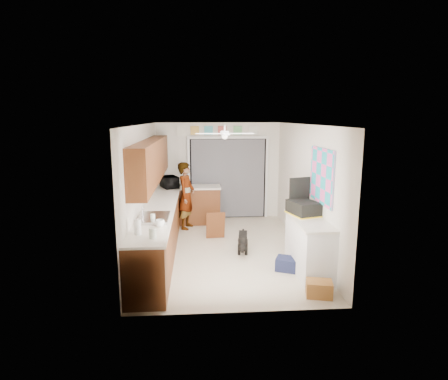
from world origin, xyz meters
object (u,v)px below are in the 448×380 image
object	(u,v)px
paper_towel_roll	(138,227)
navy_crate	(287,264)
man	(186,196)
microwave	(170,182)
cup	(160,223)
cardboard_box	(319,289)
dog	(243,242)
suitcase	(303,208)

from	to	relation	value
paper_towel_roll	navy_crate	bearing A→B (deg)	16.43
paper_towel_roll	man	bearing A→B (deg)	79.70
microwave	navy_crate	distance (m)	3.83
cup	man	xyz separation A→B (m)	(0.32, 3.00, -0.20)
microwave	cardboard_box	distance (m)	4.76
cup	dog	world-z (taller)	cup
microwave	suitcase	world-z (taller)	microwave
paper_towel_roll	cardboard_box	xyz separation A→B (m)	(2.68, -0.28, -0.94)
navy_crate	man	world-z (taller)	man
cup	microwave	bearing A→B (deg)	91.46
suitcase	navy_crate	bearing A→B (deg)	-160.36
cup	paper_towel_roll	world-z (taller)	paper_towel_roll
suitcase	paper_towel_roll	bearing A→B (deg)	-177.07
paper_towel_roll	man	xyz separation A→B (m)	(0.61, 3.38, -0.26)
paper_towel_roll	dog	distance (m)	2.55
microwave	paper_towel_roll	size ratio (longest dim) A/B	2.19
cup	suitcase	bearing A→B (deg)	13.01
microwave	dog	world-z (taller)	microwave
navy_crate	suitcase	bearing A→B (deg)	35.70
suitcase	dog	distance (m)	1.47
man	suitcase	bearing A→B (deg)	-121.52
cardboard_box	dog	size ratio (longest dim) A/B	0.67
microwave	suitcase	bearing A→B (deg)	-160.56
paper_towel_roll	microwave	bearing A→B (deg)	86.77
cup	cardboard_box	distance (m)	2.63
cup	man	distance (m)	3.03
cup	navy_crate	world-z (taller)	cup
suitcase	cup	bearing A→B (deg)	176.95
microwave	cardboard_box	size ratio (longest dim) A/B	1.34
microwave	man	world-z (taller)	man
suitcase	navy_crate	size ratio (longest dim) A/B	1.52
suitcase	cardboard_box	xyz separation A→B (m)	(-0.07, -1.22, -0.94)
cardboard_box	man	bearing A→B (deg)	119.49
cardboard_box	man	distance (m)	4.26
paper_towel_roll	suitcase	xyz separation A→B (m)	(2.75, 0.95, 0.00)
cup	navy_crate	distance (m)	2.34
microwave	paper_towel_roll	world-z (taller)	microwave
microwave	suitcase	xyz separation A→B (m)	(2.55, -2.73, -0.02)
paper_towel_roll	suitcase	bearing A→B (deg)	18.99
microwave	cup	bearing A→B (deg)	157.86
suitcase	cardboard_box	bearing A→B (deg)	-109.33
cardboard_box	dog	world-z (taller)	dog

